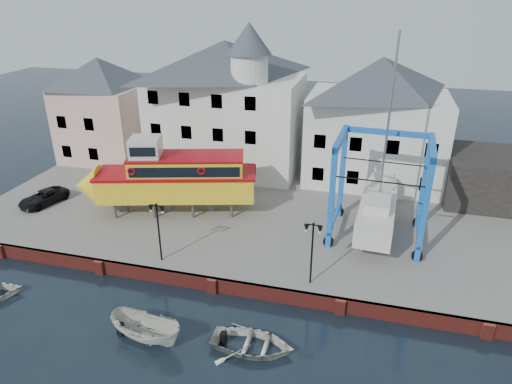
# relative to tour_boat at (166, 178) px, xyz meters

# --- Properties ---
(ground) EXTENTS (140.00, 140.00, 0.00)m
(ground) POSITION_rel_tour_boat_xyz_m (6.62, -8.00, -3.92)
(ground) COLOR black
(ground) RESTS_ON ground
(hardstanding) EXTENTS (44.00, 22.00, 1.00)m
(hardstanding) POSITION_rel_tour_boat_xyz_m (6.62, 3.00, -3.42)
(hardstanding) COLOR slate
(hardstanding) RESTS_ON ground
(quay_wall) EXTENTS (44.00, 0.47, 1.00)m
(quay_wall) POSITION_rel_tour_boat_xyz_m (6.62, -7.89, -3.42)
(quay_wall) COLOR maroon
(quay_wall) RESTS_ON ground
(building_pink) EXTENTS (8.00, 7.00, 10.30)m
(building_pink) POSITION_rel_tour_boat_xyz_m (-11.38, 10.00, 2.23)
(building_pink) COLOR #CEA19B
(building_pink) RESTS_ON hardstanding
(building_white_main) EXTENTS (14.00, 8.30, 14.00)m
(building_white_main) POSITION_rel_tour_boat_xyz_m (1.75, 10.39, 3.42)
(building_white_main) COLOR silver
(building_white_main) RESTS_ON hardstanding
(building_white_right) EXTENTS (12.00, 8.00, 11.20)m
(building_white_right) POSITION_rel_tour_boat_xyz_m (15.62, 11.00, 2.68)
(building_white_right) COLOR silver
(building_white_right) RESTS_ON hardstanding
(shed_dark) EXTENTS (8.00, 7.00, 4.00)m
(shed_dark) POSITION_rel_tour_boat_xyz_m (25.62, 9.00, -0.92)
(shed_dark) COLOR black
(shed_dark) RESTS_ON hardstanding
(lamp_post_left) EXTENTS (1.12, 0.32, 4.20)m
(lamp_post_left) POSITION_rel_tour_boat_xyz_m (2.62, -6.80, 0.26)
(lamp_post_left) COLOR black
(lamp_post_left) RESTS_ON hardstanding
(lamp_post_right) EXTENTS (1.12, 0.32, 4.20)m
(lamp_post_right) POSITION_rel_tour_boat_xyz_m (12.62, -6.80, 0.26)
(lamp_post_right) COLOR black
(lamp_post_right) RESTS_ON hardstanding
(tour_boat) EXTENTS (14.59, 7.12, 6.19)m
(tour_boat) POSITION_rel_tour_boat_xyz_m (0.00, 0.00, 0.00)
(tour_boat) COLOR #59595E
(tour_boat) RESTS_ON hardstanding
(travel_lift) EXTENTS (6.95, 9.56, 14.26)m
(travel_lift) POSITION_rel_tour_boat_xyz_m (16.34, 0.91, -0.54)
(travel_lift) COLOR #1147AB
(travel_lift) RESTS_ON hardstanding
(van) EXTENTS (2.96, 4.47, 1.14)m
(van) POSITION_rel_tour_boat_xyz_m (-10.60, -1.49, -2.35)
(van) COLOR black
(van) RESTS_ON hardstanding
(motorboat_a) EXTENTS (4.64, 2.38, 1.71)m
(motorboat_a) POSITION_rel_tour_boat_xyz_m (4.62, -12.96, -3.92)
(motorboat_a) COLOR beige
(motorboat_a) RESTS_ON ground
(motorboat_b) EXTENTS (4.57, 3.28, 0.94)m
(motorboat_b) POSITION_rel_tour_boat_xyz_m (10.35, -12.15, -3.92)
(motorboat_b) COLOR beige
(motorboat_b) RESTS_ON ground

